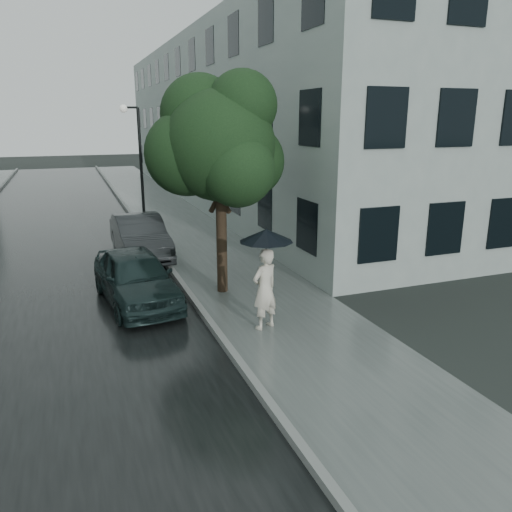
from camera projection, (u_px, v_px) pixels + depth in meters
name	position (u px, v px, depth m)	size (l,w,h in m)	color
ground	(287.00, 329.00, 11.23)	(120.00, 120.00, 0.00)	black
sidewalk	(182.00, 225.00, 22.14)	(3.50, 60.00, 0.01)	slate
kerb_near	(140.00, 227.00, 21.50)	(0.15, 60.00, 0.15)	slate
asphalt_road	(53.00, 235.00, 20.33)	(6.85, 60.00, 0.00)	black
building_near	(238.00, 120.00, 29.48)	(7.02, 36.00, 9.00)	#96A39D
pedestrian	(265.00, 289.00, 11.06)	(0.67, 0.44, 1.85)	beige
umbrella	(266.00, 235.00, 10.73)	(1.51, 1.51, 1.41)	black
street_tree	(219.00, 144.00, 12.78)	(3.73, 3.39, 5.79)	#332619
lamp_post	(137.00, 161.00, 20.24)	(0.83, 0.44, 5.12)	black
car_near	(136.00, 277.00, 12.67)	(1.64, 4.07, 1.39)	black
car_far	(140.00, 237.00, 16.92)	(1.50, 4.31, 1.42)	#232628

